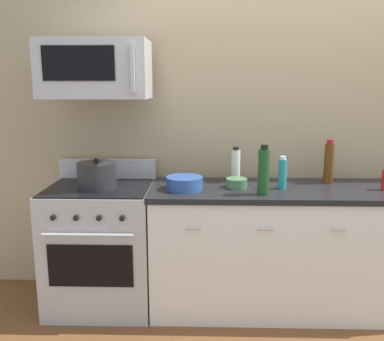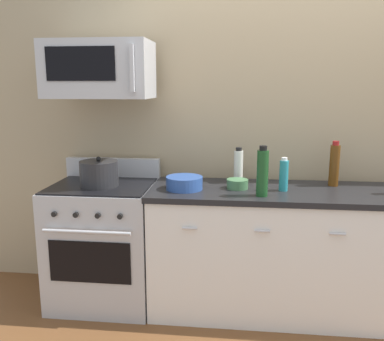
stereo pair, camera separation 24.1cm
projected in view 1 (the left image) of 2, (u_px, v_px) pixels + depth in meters
ground_plane at (287, 305)px, 3.16m from camera, size 6.16×6.16×0.00m
back_wall at (284, 123)px, 3.29m from camera, size 5.13×0.10×2.70m
counter_unit at (290, 248)px, 3.06m from camera, size 2.04×0.66×0.92m
range_oven at (102, 245)px, 3.10m from camera, size 0.76×0.69×1.07m
microwave at (96, 69)px, 2.89m from camera, size 0.74×0.44×0.40m
bottle_wine_amber at (329, 163)px, 3.09m from camera, size 0.07×0.07×0.33m
bottle_vinegar_white at (236, 165)px, 3.13m from camera, size 0.07×0.07×0.27m
bottle_dish_soap at (282, 173)px, 2.93m from camera, size 0.06×0.06×0.23m
bottle_wine_green at (264, 171)px, 2.76m from camera, size 0.08×0.08×0.34m
bowl_blue_mixing at (184, 183)px, 2.92m from camera, size 0.26×0.26×0.09m
bowl_green_glaze at (237, 183)px, 2.97m from camera, size 0.15×0.15×0.07m
stockpot at (97, 175)px, 2.94m from camera, size 0.28×0.28×0.22m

